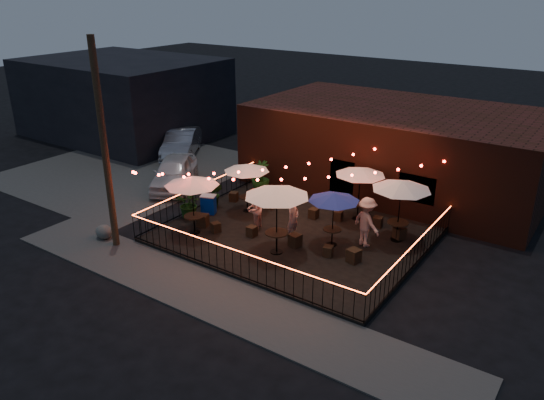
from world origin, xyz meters
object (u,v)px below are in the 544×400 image
Objects in this scene: cafe_table_0 at (192,182)px; cafe_table_1 at (247,168)px; cafe_table_2 at (277,192)px; boulder at (104,232)px; cooler at (209,204)px; cafe_table_3 at (360,172)px; cafe_table_4 at (334,198)px; cafe_table_5 at (402,186)px; utility_pole at (104,148)px.

cafe_table_0 is 3.03m from cafe_table_1.
cafe_table_0 is 3.75m from cafe_table_2.
cafe_table_1 reaches higher than boulder.
cooler reaches higher than boulder.
cafe_table_1 is 6.47m from boulder.
cafe_table_4 is at bearing -84.55° from cafe_table_3.
cafe_table_4 is (4.70, -0.77, -0.03)m from cafe_table_1.
cafe_table_1 is 4.15m from cafe_table_2.
cafe_table_5 is (1.92, 1.81, 0.32)m from cafe_table_4.
cafe_table_5 is at bearing -24.02° from cafe_table_3.
utility_pole is at bearing -7.14° from boulder.
cafe_table_0 is 1.00× the size of cafe_table_3.
cafe_table_2 reaches higher than cafe_table_5.
cooler is at bearing 63.96° from boulder.
cafe_table_4 is 2.72× the size of boulder.
cafe_table_4 is at bearing 32.98° from utility_pole.
boulder is at bearing -147.34° from cafe_table_5.
cafe_table_5 is at bearing 29.75° from cafe_table_0.
cafe_table_1 is 1.01× the size of cafe_table_5.
cafe_table_2 is 5.12m from cooler.
boulder is (-7.94, -4.51, -1.82)m from cafe_table_4.
cafe_table_0 is 8.13m from cafe_table_5.
cooler is at bearing 163.75° from cafe_table_2.
cafe_table_2 reaches higher than boulder.
cafe_table_2 is at bearing -104.41° from cafe_table_3.
cafe_table_3 is (1.16, 4.51, -0.29)m from cafe_table_2.
cafe_table_1 is 2.33m from cooler.
cafe_table_2 is 7.44m from boulder.
cafe_table_2 reaches higher than cooler.
cooler is (-7.86, -2.22, -1.87)m from cafe_table_5.
cooler is (-0.81, 1.81, -1.77)m from cafe_table_0.
utility_pole is at bearing -128.97° from cooler.
cafe_table_3 is at bearing 47.22° from utility_pole.
utility_pole is 3.78m from boulder.
cooler is (-5.94, -0.41, -1.55)m from cafe_table_4.
boulder is (-9.86, -6.32, -2.14)m from cafe_table_5.
utility_pole is at bearing -129.57° from cafe_table_0.
boulder is (-7.68, -7.30, -1.98)m from cafe_table_3.
cafe_table_5 is 8.38m from cooler.
cafe_table_2 is at bearing 7.56° from cafe_table_0.
cafe_table_3 reaches higher than cafe_table_4.
cafe_table_0 is 2.66m from cooler.
utility_pole is 11.19m from cafe_table_5.
cafe_table_0 is at bearing -156.59° from cafe_table_4.
cafe_table_5 is (9.03, 6.43, -1.54)m from utility_pole.
utility_pole is 3.31× the size of cafe_table_0.
cafe_table_2 is at bearing -129.47° from cafe_table_4.
cafe_table_4 is (7.11, 4.62, -1.87)m from utility_pole.
cafe_table_3 is at bearing 75.59° from cafe_table_2.
cafe_table_2 is 4.67m from cafe_table_3.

